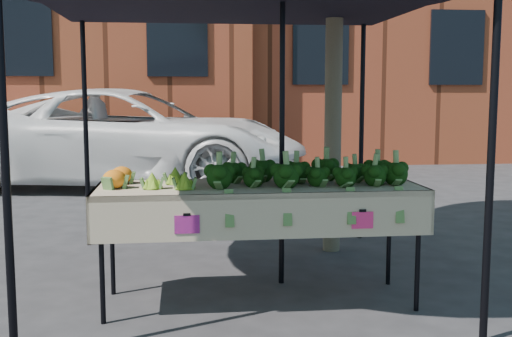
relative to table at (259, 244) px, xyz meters
name	(u,v)px	position (x,y,z in m)	size (l,w,h in m)	color
ground	(233,297)	(-0.19, 0.15, -0.45)	(90.00, 90.00, 0.00)	#272729
table	(259,244)	(0.00, 0.00, 0.00)	(2.40, 0.81, 0.90)	#C3AE93
canopy	(238,119)	(-0.11, 0.54, 0.92)	(3.16, 3.16, 2.74)	black
broccoli_heap	(306,169)	(0.36, 0.03, 0.56)	(1.51, 0.54, 0.23)	black
romanesco_cluster	(169,175)	(-0.67, -0.01, 0.54)	(0.40, 0.44, 0.17)	#8DA425
cauliflower_pair	(118,176)	(-1.04, 0.07, 0.53)	(0.20, 0.40, 0.16)	orange
vehicle	(127,8)	(-1.48, 6.17, 2.52)	(2.74, 1.65, 5.95)	white
street_tree	(335,3)	(0.91, 1.50, 1.99)	(2.48, 2.48, 4.88)	#1E4C14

